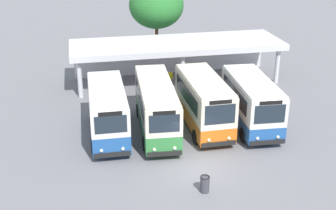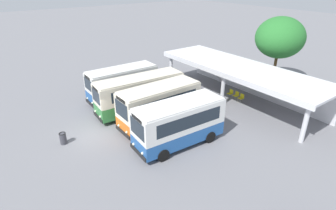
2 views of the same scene
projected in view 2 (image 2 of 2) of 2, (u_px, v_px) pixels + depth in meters
name	position (u px, v px, depth m)	size (l,w,h in m)	color
ground_plane	(95.00, 135.00, 21.20)	(180.00, 180.00, 0.00)	slate
city_bus_nearest_orange	(123.00, 83.00, 26.34)	(2.40, 6.90, 3.28)	black
city_bus_second_in_row	(140.00, 93.00, 24.13)	(2.60, 8.15, 3.29)	black
city_bus_middle_cream	(159.00, 104.00, 21.80)	(2.41, 6.89, 3.43)	black
city_bus_fourth_amber	(179.00, 122.00, 19.32)	(2.69, 6.82, 3.31)	black
terminal_canopy	(244.00, 73.00, 26.56)	(17.41, 5.37, 3.40)	silver
waiting_chair_end_by_column	(231.00, 93.00, 27.41)	(0.44, 0.44, 0.86)	slate
waiting_chair_second_from_end	(236.00, 95.00, 26.95)	(0.44, 0.44, 0.86)	slate
waiting_chair_middle_seat	(241.00, 97.00, 26.40)	(0.44, 0.44, 0.86)	slate
roadside_tree_behind_canopy	(280.00, 38.00, 29.01)	(5.14, 5.14, 7.38)	brown
litter_bin_apron	(63.00, 138.00, 19.94)	(0.49, 0.49, 0.90)	#3F3F47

